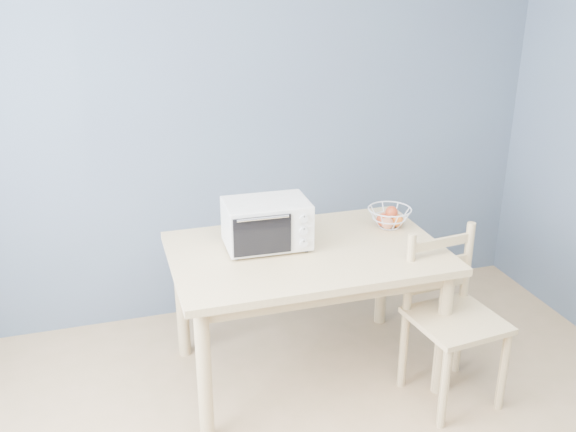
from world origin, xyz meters
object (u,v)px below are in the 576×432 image
object	(u,v)px
dining_table	(307,267)
toaster_oven	(264,224)
fruit_basket	(389,217)
dining_chair	(451,320)

from	to	relation	value
dining_table	toaster_oven	bearing A→B (deg)	156.16
fruit_basket	toaster_oven	bearing A→B (deg)	-175.48
toaster_oven	dining_chair	xyz separation A→B (m)	(0.85, -0.48, -0.44)
toaster_oven	fruit_basket	bearing A→B (deg)	6.01
dining_table	toaster_oven	world-z (taller)	toaster_oven
dining_table	toaster_oven	distance (m)	0.33
dining_table	fruit_basket	size ratio (longest dim) A/B	5.39
dining_table	dining_chair	world-z (taller)	dining_chair
dining_table	fruit_basket	bearing A→B (deg)	15.69
fruit_basket	dining_table	bearing A→B (deg)	-164.31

